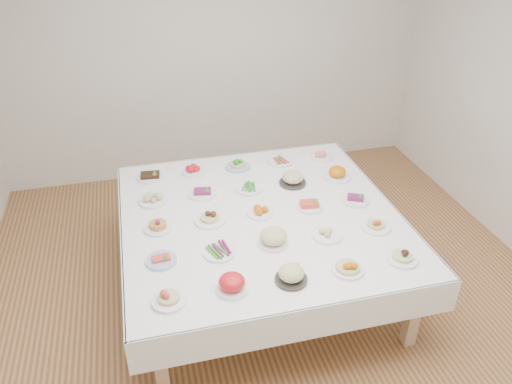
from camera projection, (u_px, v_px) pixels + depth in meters
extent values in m
plane|color=#A57644|center=(271.00, 298.00, 4.35)|extent=(5.00, 5.00, 0.00)
cube|color=silver|center=(213.00, 59.00, 5.70)|extent=(5.00, 0.02, 2.80)
cube|color=white|center=(260.00, 217.00, 4.14)|extent=(2.25, 2.25, 0.06)
cube|color=white|center=(233.00, 167.00, 5.13)|extent=(2.27, 0.02, 0.28)
cube|color=white|center=(304.00, 325.00, 3.26)|extent=(2.27, 0.01, 0.28)
cube|color=white|center=(383.00, 210.00, 4.44)|extent=(0.02, 2.27, 0.28)
cube|color=white|center=(123.00, 249.00, 3.96)|extent=(0.02, 2.27, 0.28)
cube|color=tan|center=(160.00, 360.00, 3.35)|extent=(0.09, 0.09, 0.69)
cube|color=tan|center=(414.00, 310.00, 3.75)|extent=(0.09, 0.09, 0.69)
cube|color=tan|center=(143.00, 210.00, 4.92)|extent=(0.09, 0.09, 0.69)
cube|color=tan|center=(323.00, 186.00, 5.32)|extent=(0.09, 0.09, 0.69)
cylinder|color=white|center=(169.00, 301.00, 3.25)|extent=(0.23, 0.23, 0.02)
cylinder|color=white|center=(232.00, 289.00, 3.34)|extent=(0.22, 0.22, 0.02)
cylinder|color=#2B2927|center=(291.00, 280.00, 3.42)|extent=(0.22, 0.22, 0.02)
cylinder|color=white|center=(348.00, 270.00, 3.51)|extent=(0.22, 0.22, 0.02)
cylinder|color=white|center=(402.00, 259.00, 3.61)|extent=(0.22, 0.22, 0.02)
cylinder|color=#4C66B2|center=(161.00, 261.00, 3.59)|extent=(0.22, 0.22, 0.02)
cylinder|color=white|center=(219.00, 252.00, 3.68)|extent=(0.24, 0.24, 0.02)
cylinder|color=white|center=(273.00, 243.00, 3.78)|extent=(0.23, 0.23, 0.02)
cylinder|color=white|center=(327.00, 236.00, 3.86)|extent=(0.23, 0.23, 0.02)
cylinder|color=white|center=(375.00, 227.00, 3.96)|extent=(0.24, 0.24, 0.02)
cylinder|color=white|center=(158.00, 229.00, 3.94)|extent=(0.22, 0.22, 0.02)
cylinder|color=white|center=(210.00, 220.00, 4.04)|extent=(0.25, 0.25, 0.02)
cylinder|color=white|center=(260.00, 213.00, 4.12)|extent=(0.22, 0.22, 0.02)
cylinder|color=white|center=(309.00, 207.00, 4.20)|extent=(0.22, 0.22, 0.02)
cylinder|color=white|center=(355.00, 201.00, 4.29)|extent=(0.23, 0.23, 0.02)
cylinder|color=white|center=(154.00, 201.00, 4.29)|extent=(0.24, 0.24, 0.02)
cylinder|color=white|center=(203.00, 194.00, 4.39)|extent=(0.25, 0.25, 0.02)
cylinder|color=white|center=(249.00, 189.00, 4.46)|extent=(0.25, 0.25, 0.02)
cylinder|color=#2B2927|center=(293.00, 183.00, 4.55)|extent=(0.24, 0.24, 0.02)
cylinder|color=white|center=(337.00, 177.00, 4.65)|extent=(0.25, 0.25, 0.02)
cylinder|color=white|center=(150.00, 178.00, 4.64)|extent=(0.24, 0.24, 0.02)
cylinder|color=white|center=(194.00, 172.00, 4.73)|extent=(0.23, 0.23, 0.02)
cylinder|color=#4C66B2|center=(238.00, 167.00, 4.82)|extent=(0.23, 0.23, 0.02)
cylinder|color=white|center=(280.00, 162.00, 4.90)|extent=(0.24, 0.24, 0.02)
cylinder|color=white|center=(321.00, 157.00, 4.99)|extent=(0.22, 0.22, 0.02)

